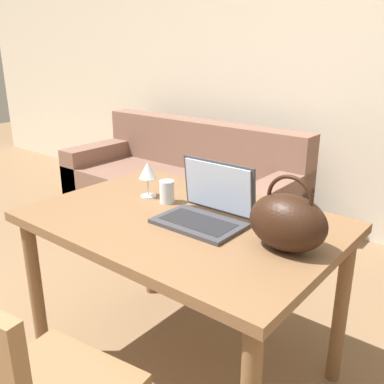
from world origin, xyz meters
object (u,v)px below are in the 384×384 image
(wine_glass, at_px, (148,172))
(handbag, at_px, (288,222))
(couch, at_px, (181,190))
(drinking_glass, at_px, (167,192))
(laptop, at_px, (208,206))

(wine_glass, relative_size, handbag, 0.59)
(couch, xyz_separation_m, handbag, (1.56, -1.27, 0.56))
(drinking_glass, xyz_separation_m, wine_glass, (-0.12, 0.00, 0.07))
(laptop, relative_size, drinking_glass, 3.38)
(laptop, distance_m, drinking_glass, 0.27)
(couch, distance_m, handbag, 2.09)
(couch, xyz_separation_m, drinking_glass, (0.94, -1.19, 0.51))
(wine_glass, distance_m, handbag, 0.75)
(couch, relative_size, wine_glass, 11.99)
(couch, distance_m, laptop, 1.81)
(laptop, xyz_separation_m, handbag, (0.36, -0.03, 0.04))
(drinking_glass, bearing_deg, laptop, -10.84)
(drinking_glass, height_order, handbag, handbag)
(couch, distance_m, drinking_glass, 1.60)
(handbag, bearing_deg, drinking_glass, 172.39)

